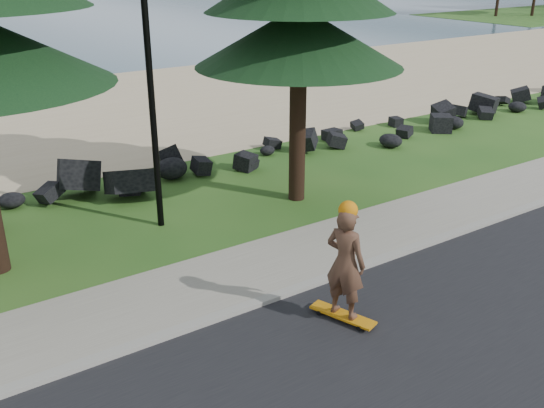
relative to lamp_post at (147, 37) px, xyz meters
name	(u,v)px	position (x,y,z in m)	size (l,w,h in m)	color
ground	(233,284)	(0.00, -3.20, -4.13)	(160.00, 160.00, 0.00)	#235119
kerb	(259,303)	(0.00, -4.10, -4.08)	(160.00, 0.20, 0.10)	gray
sidewalk	(227,277)	(0.00, -3.00, -4.09)	(160.00, 2.00, 0.08)	gray
beach_sand	(34,120)	(0.00, 11.30, -4.13)	(160.00, 15.00, 0.01)	tan
seawall_boulders	(122,193)	(0.00, 2.40, -4.13)	(60.00, 2.40, 1.10)	black
lamp_post	(147,37)	(0.00, 0.00, 0.00)	(0.25, 0.14, 8.14)	black
skateboarder	(345,264)	(0.91, -5.28, -3.06)	(0.66, 1.18, 2.14)	#C97B0B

